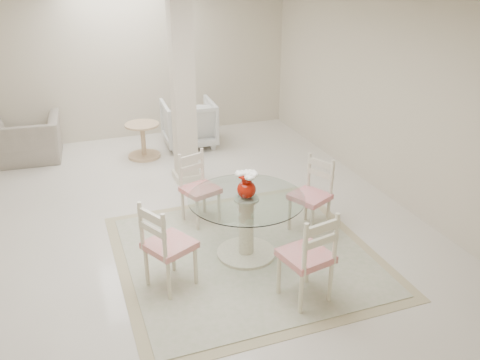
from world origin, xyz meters
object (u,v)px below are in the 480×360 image
object	(u,v)px
dining_chair_west	(164,241)
recliner_taupe	(25,140)
dining_chair_south	(311,252)
dining_table	(246,227)
dining_chair_east	(314,189)
armchair_white	(189,123)
red_vase	(247,184)
dining_chair_north	(197,183)
column	(183,90)
side_table	(143,142)

from	to	relation	value
dining_chair_west	recliner_taupe	world-z (taller)	dining_chair_west
dining_chair_south	recliner_taupe	distance (m)	5.53
dining_table	dining_chair_east	world-z (taller)	dining_chair_east
recliner_taupe	dining_chair_west	bearing A→B (deg)	112.54
dining_chair_east	armchair_white	world-z (taller)	dining_chair_east
red_vase	dining_chair_north	xyz separation A→B (m)	(-0.29, 0.98, -0.36)
column	dining_chair_west	size ratio (longest dim) A/B	2.53
dining_table	dining_chair_north	world-z (taller)	dining_chair_north
dining_chair_west	column	bearing A→B (deg)	-45.84
red_vase	dining_chair_south	distance (m)	1.07
column	dining_chair_east	distance (m)	2.41
dining_chair_west	recliner_taupe	bearing A→B (deg)	-8.72
dining_chair_north	side_table	distance (m)	2.43
red_vase	recliner_taupe	world-z (taller)	red_vase
dining_chair_east	red_vase	bearing A→B (deg)	-99.61
dining_chair_west	dining_chair_south	bearing A→B (deg)	-145.84
dining_chair_east	dining_chair_west	distance (m)	2.03
dining_chair_east	recliner_taupe	world-z (taller)	dining_chair_east
dining_chair_east	recliner_taupe	distance (m)	4.89
armchair_white	column	bearing A→B (deg)	76.18
dining_table	dining_chair_south	size ratio (longest dim) A/B	1.16
dining_chair_west	side_table	world-z (taller)	dining_chair_west
dining_table	red_vase	bearing A→B (deg)	-33.69
column	red_vase	bearing A→B (deg)	-87.63
column	recliner_taupe	xyz separation A→B (m)	(-2.26, 1.58, -0.99)
dining_chair_north	side_table	bearing A→B (deg)	77.65
dining_chair_west	dining_chair_south	size ratio (longest dim) A/B	0.98
dining_chair_east	dining_chair_north	bearing A→B (deg)	-145.06
column	red_vase	xyz separation A→B (m)	(0.09, -2.30, -0.46)
recliner_taupe	armchair_white	bearing A→B (deg)	179.69
dining_chair_south	armchair_white	size ratio (longest dim) A/B	1.23
column	dining_chair_south	bearing A→B (deg)	-83.62
column	dining_chair_north	size ratio (longest dim) A/B	2.71
column	armchair_white	size ratio (longest dim) A/B	3.05
dining_table	red_vase	size ratio (longest dim) A/B	4.03
red_vase	armchair_white	world-z (taller)	red_vase
red_vase	dining_chair_north	world-z (taller)	red_vase
armchair_white	dining_chair_north	bearing A→B (deg)	80.24
column	dining_table	size ratio (longest dim) A/B	2.14
red_vase	recliner_taupe	distance (m)	4.57
dining_table	armchair_white	bearing A→B (deg)	85.03
column	recliner_taupe	distance (m)	2.93
dining_chair_north	recliner_taupe	distance (m)	3.57
red_vase	recliner_taupe	bearing A→B (deg)	121.25
red_vase	dining_chair_east	distance (m)	1.07
armchair_white	recliner_taupe	bearing A→B (deg)	-1.75
column	side_table	xyz separation A→B (m)	(-0.44, 1.08, -1.08)
dining_chair_north	dining_chair_west	size ratio (longest dim) A/B	0.93
red_vase	side_table	world-z (taller)	red_vase
dining_chair_east	dining_chair_south	size ratio (longest dim) A/B	0.94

